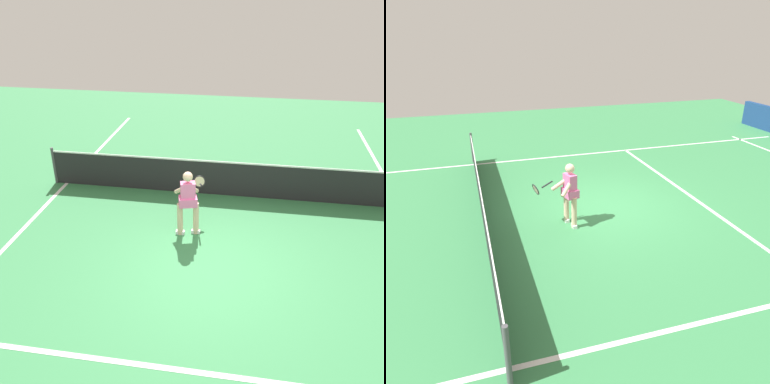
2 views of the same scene
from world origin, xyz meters
TOP-DOWN VIEW (x-y plane):
  - ground_plane at (0.00, 0.00)m, footprint 26.88×26.88m
  - service_line_marking at (0.00, -2.51)m, footprint 9.04×0.10m
  - sideline_left_marking at (-4.52, 0.00)m, footprint 0.10×18.67m
  - court_net at (0.00, 3.23)m, footprint 9.72×0.08m
  - tennis_player at (-0.67, 1.25)m, footprint 0.67×1.06m

SIDE VIEW (x-z plane):
  - ground_plane at x=0.00m, z-range 0.00..0.00m
  - service_line_marking at x=0.00m, z-range 0.00..0.01m
  - sideline_left_marking at x=-4.52m, z-range 0.00..0.01m
  - court_net at x=0.00m, z-range -0.03..1.02m
  - tennis_player at x=-0.67m, z-range 0.07..1.62m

